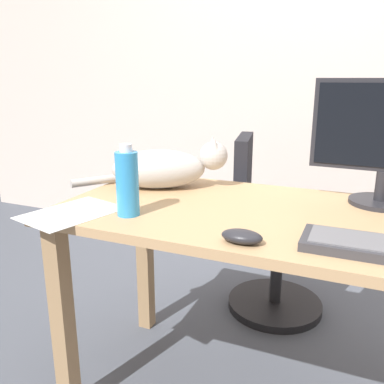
{
  "coord_description": "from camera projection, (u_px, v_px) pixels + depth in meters",
  "views": [
    {
      "loc": [
        0.21,
        -1.23,
        1.17
      ],
      "look_at": [
        -0.29,
        -0.07,
        0.81
      ],
      "focal_mm": 38.11,
      "sensor_mm": 36.0,
      "label": 1
    }
  ],
  "objects": [
    {
      "name": "office_chair",
      "position": [
        268.0,
        239.0,
        2.05
      ],
      "size": [
        0.49,
        0.48,
        0.9
      ],
      "color": "black",
      "rests_on": "ground_plane"
    },
    {
      "name": "back_wall",
      "position": [
        339.0,
        55.0,
        2.5
      ],
      "size": [
        6.0,
        0.04,
        2.6
      ],
      "primitive_type": "cube",
      "color": "beige",
      "rests_on": "ground_plane"
    },
    {
      "name": "water_bottle",
      "position": [
        127.0,
        183.0,
        1.25
      ],
      "size": [
        0.07,
        0.07,
        0.22
      ],
      "color": "#2D8CD1",
      "rests_on": "desk"
    },
    {
      "name": "cat",
      "position": [
        164.0,
        167.0,
        1.58
      ],
      "size": [
        0.56,
        0.32,
        0.2
      ],
      "color": "#B2ADA8",
      "rests_on": "desk"
    },
    {
      "name": "desk",
      "position": [
        284.0,
        247.0,
        1.31
      ],
      "size": [
        1.48,
        0.69,
        0.75
      ],
      "color": "tan",
      "rests_on": "ground_plane"
    },
    {
      "name": "computer_mouse",
      "position": [
        242.0,
        236.0,
        1.06
      ],
      "size": [
        0.11,
        0.06,
        0.04
      ],
      "primitive_type": "ellipsoid",
      "color": "#232328",
      "rests_on": "desk"
    },
    {
      "name": "paper_sheet",
      "position": [
        72.0,
        213.0,
        1.3
      ],
      "size": [
        0.28,
        0.34,
        0.0
      ],
      "primitive_type": "cube",
      "rotation": [
        0.0,
        0.0,
        -0.26
      ],
      "color": "white",
      "rests_on": "desk"
    }
  ]
}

